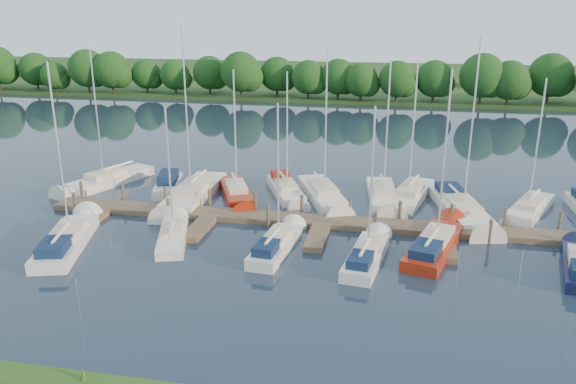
% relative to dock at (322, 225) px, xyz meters
% --- Properties ---
extents(ground, '(260.00, 260.00, 0.00)m').
position_rel_dock_xyz_m(ground, '(0.00, -7.31, -0.20)').
color(ground, '#1B2336').
rests_on(ground, ground).
extents(dock, '(40.00, 6.00, 0.40)m').
position_rel_dock_xyz_m(dock, '(0.00, 0.00, 0.00)').
color(dock, brown).
rests_on(dock, ground).
extents(mooring_pilings, '(38.24, 2.84, 2.00)m').
position_rel_dock_xyz_m(mooring_pilings, '(0.00, 1.13, 0.40)').
color(mooring_pilings, '#473D33').
rests_on(mooring_pilings, ground).
extents(far_shore, '(180.00, 30.00, 0.60)m').
position_rel_dock_xyz_m(far_shore, '(0.00, 67.69, 0.10)').
color(far_shore, '#22441A').
rests_on(far_shore, ground).
extents(distant_hill, '(220.00, 40.00, 1.40)m').
position_rel_dock_xyz_m(distant_hill, '(0.00, 92.69, 0.50)').
color(distant_hill, '#335023').
rests_on(distant_hill, ground).
extents(treeline, '(146.41, 9.99, 8.29)m').
position_rel_dock_xyz_m(treeline, '(-0.00, 54.74, 3.92)').
color(treeline, '#38281C').
rests_on(treeline, ground).
extents(sailboat_n_0, '(4.95, 9.27, 11.94)m').
position_rel_dock_xyz_m(sailboat_n_0, '(-19.26, 6.26, 0.08)').
color(sailboat_n_0, white).
rests_on(sailboat_n_0, ground).
extents(motorboat, '(3.00, 6.27, 1.70)m').
position_rel_dock_xyz_m(motorboat, '(-13.67, 6.14, 0.15)').
color(motorboat, white).
rests_on(motorboat, ground).
extents(sailboat_n_2, '(2.83, 11.00, 13.88)m').
position_rel_dock_xyz_m(sailboat_n_2, '(-10.77, 3.99, 0.08)').
color(sailboat_n_2, white).
rests_on(sailboat_n_2, ground).
extents(sailboat_n_3, '(4.57, 7.93, 10.45)m').
position_rel_dock_xyz_m(sailboat_n_3, '(-7.48, 5.06, 0.08)').
color(sailboat_n_3, '#9A230E').
rests_on(sailboat_n_3, ground).
extents(sailboat_n_4, '(4.49, 7.82, 10.20)m').
position_rel_dock_xyz_m(sailboat_n_4, '(-3.81, 6.62, 0.13)').
color(sailboat_n_4, white).
rests_on(sailboat_n_4, ground).
extents(sailboat_n_5, '(5.10, 9.26, 11.99)m').
position_rel_dock_xyz_m(sailboat_n_5, '(-0.69, 5.90, 0.08)').
color(sailboat_n_5, white).
rests_on(sailboat_n_5, ground).
extents(sailboat_n_6, '(2.95, 8.82, 11.21)m').
position_rel_dock_xyz_m(sailboat_n_6, '(3.89, 6.42, 0.08)').
color(sailboat_n_6, white).
rests_on(sailboat_n_6, ground).
extents(sailboat_n_7, '(3.86, 8.86, 11.23)m').
position_rel_dock_xyz_m(sailboat_n_7, '(5.91, 6.99, 0.08)').
color(sailboat_n_7, white).
rests_on(sailboat_n_7, ground).
extents(sailboat_n_8, '(4.27, 10.40, 12.95)m').
position_rel_dock_xyz_m(sailboat_n_8, '(9.57, 4.63, 0.12)').
color(sailboat_n_8, white).
rests_on(sailboat_n_8, ground).
extents(sailboat_n_9, '(4.70, 7.77, 10.16)m').
position_rel_dock_xyz_m(sailboat_n_9, '(14.43, 5.68, 0.07)').
color(sailboat_n_9, white).
rests_on(sailboat_n_9, ground).
extents(sailboat_s_0, '(4.26, 9.32, 11.77)m').
position_rel_dock_xyz_m(sailboat_s_0, '(-15.29, -6.05, 0.13)').
color(sailboat_s_0, white).
rests_on(sailboat_s_0, ground).
extents(sailboat_s_1, '(3.35, 6.95, 8.94)m').
position_rel_dock_xyz_m(sailboat_s_1, '(-9.12, -3.92, 0.07)').
color(sailboat_s_1, white).
rests_on(sailboat_s_1, ground).
extents(sailboat_s_2, '(2.33, 7.34, 9.47)m').
position_rel_dock_xyz_m(sailboat_s_2, '(-2.23, -4.31, 0.13)').
color(sailboat_s_2, white).
rests_on(sailboat_s_2, ground).
extents(sailboat_s_3, '(2.60, 7.46, 9.53)m').
position_rel_dock_xyz_m(sailboat_s_3, '(3.33, -4.76, 0.12)').
color(sailboat_s_3, white).
rests_on(sailboat_s_3, ground).
extents(sailboat_s_4, '(4.19, 9.02, 11.37)m').
position_rel_dock_xyz_m(sailboat_s_4, '(7.39, -2.22, 0.12)').
color(sailboat_s_4, '#9A230E').
rests_on(sailboat_s_4, ground).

